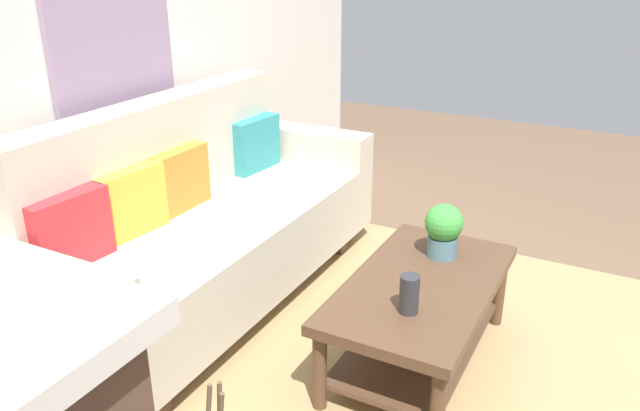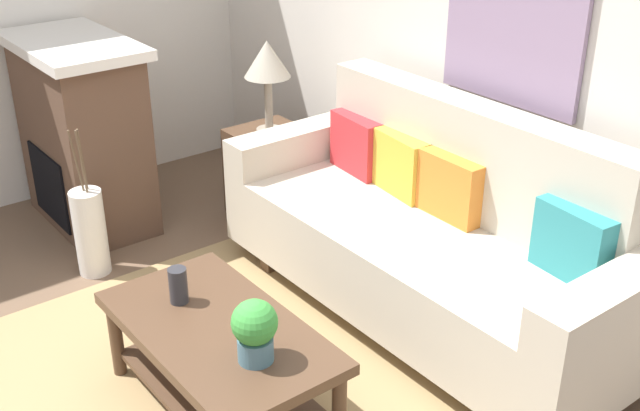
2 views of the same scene
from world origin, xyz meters
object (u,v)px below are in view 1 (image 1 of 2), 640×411
at_px(potted_plant_tabletop, 443,229).
at_px(framed_painting, 112,29).
at_px(tabletop_vase, 409,294).
at_px(couch, 201,227).
at_px(throw_pillow_crimson, 69,230).
at_px(coffee_table, 420,304).
at_px(throw_pillow_mustard, 129,202).
at_px(throw_pillow_teal, 255,144).
at_px(throw_pillow_orange, 179,179).

xyz_separation_m(potted_plant_tabletop, framed_painting, (-0.28, 1.68, 0.84)).
bearing_deg(tabletop_vase, couch, 78.17).
relative_size(throw_pillow_crimson, coffee_table, 0.33).
bearing_deg(couch, coffee_table, -90.11).
xyz_separation_m(throw_pillow_mustard, framed_painting, (0.36, 0.34, 0.74)).
distance_m(throw_pillow_mustard, framed_painting, 0.89).
distance_m(throw_pillow_crimson, throw_pillow_teal, 1.42).
bearing_deg(coffee_table, potted_plant_tabletop, 0.32).
bearing_deg(couch, framed_painting, 90.00).
xyz_separation_m(coffee_table, potted_plant_tabletop, (0.28, 0.00, 0.26)).
bearing_deg(couch, potted_plant_tabletop, -77.03).
xyz_separation_m(throw_pillow_mustard, coffee_table, (0.35, -1.34, -0.37)).
bearing_deg(framed_painting, throw_pillow_orange, -90.00).
bearing_deg(throw_pillow_mustard, framed_painting, 43.75).
xyz_separation_m(throw_pillow_crimson, coffee_table, (0.71, -1.34, -0.37)).
relative_size(couch, throw_pillow_teal, 6.32).
xyz_separation_m(throw_pillow_mustard, tabletop_vase, (0.09, -1.38, -0.17)).
bearing_deg(tabletop_vase, throw_pillow_orange, 79.22).
relative_size(throw_pillow_mustard, tabletop_vase, 2.22).
relative_size(throw_pillow_mustard, coffee_table, 0.33).
bearing_deg(potted_plant_tabletop, throw_pillow_teal, 72.12).
relative_size(throw_pillow_mustard, framed_painting, 0.44).
bearing_deg(throw_pillow_teal, framed_painting, 154.42).
xyz_separation_m(couch, throw_pillow_teal, (0.71, 0.13, 0.25)).
relative_size(throw_pillow_mustard, throw_pillow_orange, 1.00).
distance_m(couch, throw_pillow_crimson, 0.76).
xyz_separation_m(throw_pillow_orange, potted_plant_tabletop, (0.28, -1.34, -0.11)).
xyz_separation_m(throw_pillow_crimson, throw_pillow_orange, (0.71, 0.00, 0.00)).
xyz_separation_m(throw_pillow_orange, throw_pillow_teal, (0.71, 0.00, 0.00)).
xyz_separation_m(tabletop_vase, framed_painting, (0.26, 1.72, 0.90)).
height_order(throw_pillow_teal, coffee_table, throw_pillow_teal).
xyz_separation_m(tabletop_vase, potted_plant_tabletop, (0.54, 0.04, 0.06)).
distance_m(throw_pillow_teal, coffee_table, 1.56).
xyz_separation_m(throw_pillow_orange, coffee_table, (-0.00, -1.34, -0.37)).
distance_m(throw_pillow_orange, framed_painting, 0.81).
distance_m(couch, potted_plant_tabletop, 1.25).
height_order(throw_pillow_teal, tabletop_vase, throw_pillow_teal).
bearing_deg(tabletop_vase, throw_pillow_crimson, 108.13).
bearing_deg(throw_pillow_crimson, coffee_table, -62.12).
bearing_deg(throw_pillow_teal, tabletop_vase, -125.31).
bearing_deg(coffee_table, throw_pillow_orange, 89.90).
bearing_deg(coffee_table, throw_pillow_teal, 61.96).
relative_size(throw_pillow_crimson, throw_pillow_mustard, 1.00).
relative_size(couch, framed_painting, 2.81).
bearing_deg(coffee_table, throw_pillow_mustard, 104.77).
xyz_separation_m(throw_pillow_mustard, throw_pillow_teal, (1.07, 0.00, 0.00)).
height_order(throw_pillow_crimson, throw_pillow_teal, same).
height_order(couch, throw_pillow_orange, couch).
height_order(couch, throw_pillow_crimson, couch).
bearing_deg(framed_painting, coffee_table, -90.08).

